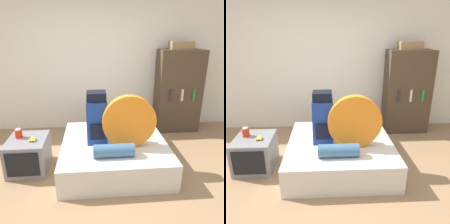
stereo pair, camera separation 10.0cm
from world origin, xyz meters
TOP-DOWN VIEW (x-y plane):
  - ground_plane at (0.00, 0.00)m, footprint 16.00×16.00m
  - wall_back at (0.00, 2.11)m, footprint 8.00×0.05m
  - bed at (0.23, 0.62)m, footprint 1.51×1.50m
  - backpack at (-0.02, 0.61)m, footprint 0.29×0.29m
  - tent_bag at (0.42, 0.43)m, footprint 0.74×0.11m
  - sleeping_roll at (0.18, 0.17)m, footprint 0.53×0.17m
  - television at (-1.01, 0.59)m, footprint 0.54×0.61m
  - canister at (-1.13, 0.65)m, footprint 0.10×0.10m
  - banana_bunch at (-0.91, 0.54)m, footprint 0.11×0.14m
  - bookshelf at (1.62, 1.80)m, footprint 0.85×0.45m
  - cardboard_box at (1.59, 1.82)m, footprint 0.42×0.24m

SIDE VIEW (x-z plane):
  - ground_plane at x=0.00m, z-range 0.00..0.00m
  - bed at x=0.23m, z-range 0.00..0.39m
  - television at x=-1.01m, z-range 0.00..0.48m
  - sleeping_roll at x=0.18m, z-range 0.39..0.56m
  - banana_bunch at x=-0.91m, z-range 0.48..0.52m
  - canister at x=-1.13m, z-range 0.47..0.61m
  - backpack at x=-0.02m, z-range 0.38..1.12m
  - tent_bag at x=0.42m, z-range 0.39..1.12m
  - bookshelf at x=1.62m, z-range 0.00..1.61m
  - wall_back at x=0.00m, z-range 0.00..2.60m
  - cardboard_box at x=1.59m, z-range 1.61..1.76m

